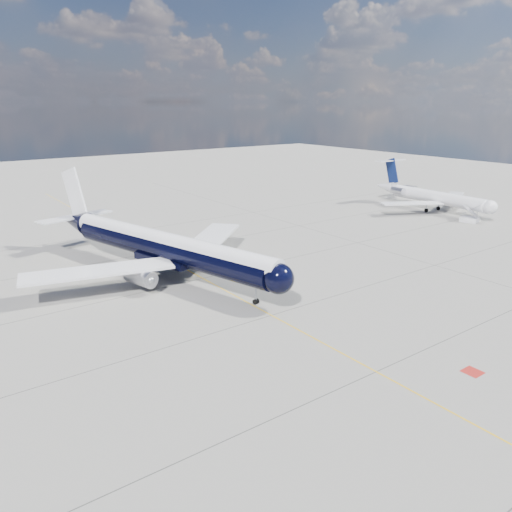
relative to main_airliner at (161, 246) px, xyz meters
name	(u,v)px	position (x,y,z in m)	size (l,w,h in m)	color
ground	(185,269)	(3.66, 0.31, -4.08)	(320.00, 320.00, 0.00)	gray
taxiway_centerline	(203,278)	(3.66, -4.69, -4.08)	(0.16, 160.00, 0.01)	#E3AD0B
red_marking	(472,372)	(10.46, -39.69, -4.08)	(1.60, 1.60, 0.01)	maroon
main_airliner	(161,246)	(0.00, 0.00, 0.00)	(36.24, 44.86, 13.16)	black
regional_jet	(430,196)	(65.73, 4.31, -0.81)	(26.68, 30.62, 10.38)	white
boarding_stair	(469,219)	(62.79, -7.17, -3.44)	(3.25, 3.69, 3.47)	white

